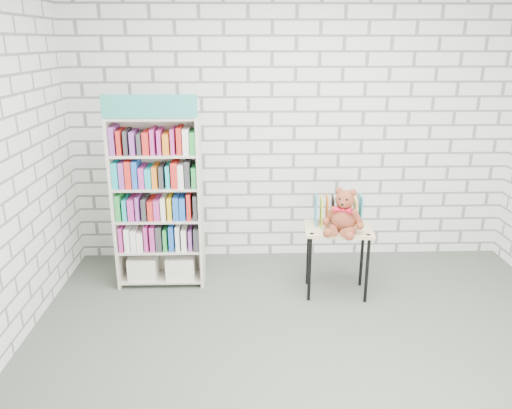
{
  "coord_description": "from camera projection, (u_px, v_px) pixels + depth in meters",
  "views": [
    {
      "loc": [
        -0.54,
        -3.03,
        2.22
      ],
      "look_at": [
        -0.42,
        0.95,
        0.91
      ],
      "focal_mm": 35.0,
      "sensor_mm": 36.0,
      "label": 1
    }
  ],
  "objects": [
    {
      "name": "room_shell",
      "position": [
        330.0,
        116.0,
        3.03
      ],
      "size": [
        4.52,
        4.02,
        2.81
      ],
      "color": "silver",
      "rests_on": "ground"
    },
    {
      "name": "teddy_bear",
      "position": [
        344.0,
        215.0,
        4.29
      ],
      "size": [
        0.36,
        0.35,
        0.39
      ],
      "color": "brown",
      "rests_on": "display_table"
    },
    {
      "name": "ground",
      "position": [
        318.0,
        366.0,
        3.58
      ],
      "size": [
        4.5,
        4.5,
        0.0
      ],
      "primitive_type": "plane",
      "color": "#454E42",
      "rests_on": "ground"
    },
    {
      "name": "bookshelf",
      "position": [
        158.0,
        201.0,
        4.58
      ],
      "size": [
        0.8,
        0.31,
        1.8
      ],
      "color": "beige",
      "rests_on": "ground"
    },
    {
      "name": "table_books",
      "position": [
        338.0,
        211.0,
        4.48
      ],
      "size": [
        0.43,
        0.22,
        0.25
      ],
      "color": "teal",
      "rests_on": "display_table"
    },
    {
      "name": "display_table",
      "position": [
        338.0,
        237.0,
        4.46
      ],
      "size": [
        0.63,
        0.46,
        0.64
      ],
      "color": "tan",
      "rests_on": "ground"
    }
  ]
}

